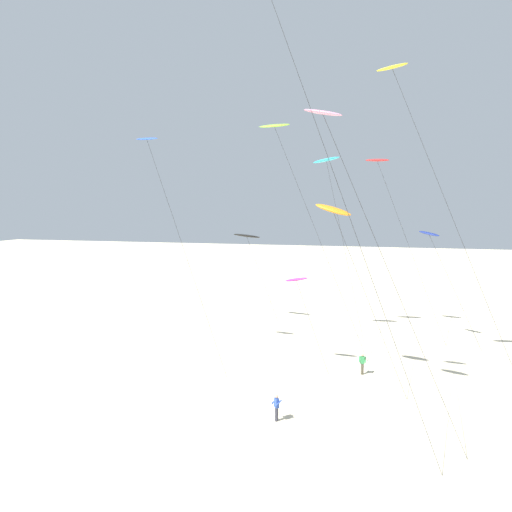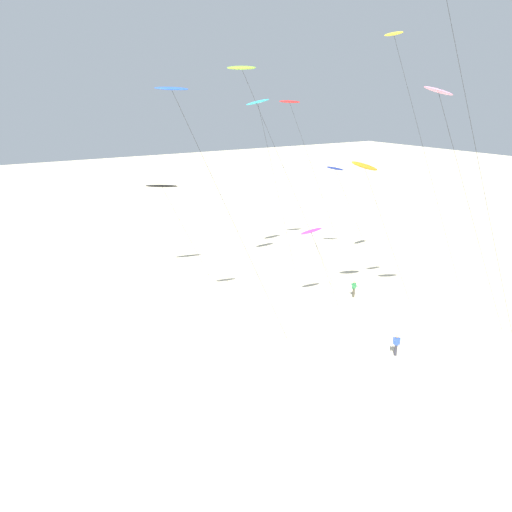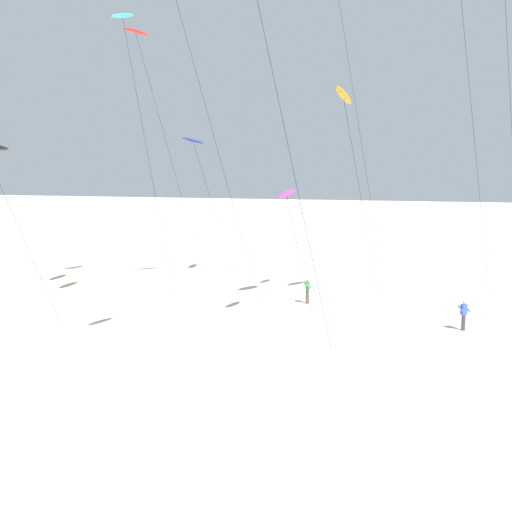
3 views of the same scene
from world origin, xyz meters
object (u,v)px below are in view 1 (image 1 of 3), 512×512
Objects in this scene: kite_lime at (276,129)px; kite_flyer_middle at (277,407)px; kite_magenta at (297,280)px; kite_cyan at (327,162)px; kite_orange at (334,211)px; kite_pink at (325,118)px; kite_flyer_nearest at (362,363)px; kite_blue at (149,146)px; kite_black at (247,236)px; kite_navy at (430,235)px; kite_yellow at (395,74)px; kite_red at (378,162)px; kite_green at (272,0)px.

kite_lime reaches higher than kite_flyer_middle.
kite_cyan is at bearing 83.80° from kite_magenta.
kite_cyan reaches higher than kite_orange.
kite_pink is at bearing 16.82° from kite_flyer_middle.
kite_flyer_nearest is at bearing -68.28° from kite_cyan.
kite_lime is at bearing 37.56° from kite_blue.
kite_magenta is at bearing 178.32° from kite_flyer_nearest.
kite_pink reaches higher than kite_cyan.
kite_navy is (19.02, -4.02, 0.65)m from kite_black.
kite_flyer_nearest is at bearing 2.75° from kite_blue.
kite_blue is at bearing -155.29° from kite_navy.
kite_black is at bearing 120.39° from kite_magenta.
kite_blue is (-15.40, 8.03, -0.18)m from kite_pink.
kite_blue is at bearing 179.92° from kite_yellow.
kite_pink reaches higher than kite_blue.
kite_yellow is 2.13× the size of kite_navy.
kite_cyan reaches higher than kite_flyer_nearest.
kite_flyer_middle is at bearing -70.06° from kite_black.
kite_pink is 1.05× the size of kite_cyan.
kite_red is 27.92m from kite_flyer_middle.
kite_pink reaches higher than kite_black.
kite_green is (8.33, -24.24, 14.72)m from kite_black.
kite_cyan is (0.85, 20.93, -6.96)m from kite_green.
kite_flyer_nearest is at bearing -46.03° from kite_black.
kite_flyer_middle is (12.77, -8.83, -17.32)m from kite_blue.
kite_green is 26.37m from kite_flyer_nearest.
kite_green is at bearing -88.47° from kite_magenta.
kite_orange is at bearing -81.37° from kite_cyan.
kite_flyer_middle is at bearing -116.62° from kite_flyer_nearest.
kite_flyer_middle is at bearing -87.12° from kite_magenta.
kite_green reaches higher than kite_red.
kite_green reaches higher than kite_pink.
kite_red reaches higher than kite_orange.
kite_cyan is 20.25m from kite_flyer_nearest.
kite_lime reaches higher than kite_blue.
kite_black is at bearing 168.05° from kite_navy.
kite_flyer_nearest is at bearing -1.68° from kite_magenta.
kite_orange is at bearing -157.94° from kite_yellow.
kite_red is (6.07, 11.85, 10.29)m from kite_magenta.
kite_cyan is 10.92× the size of kite_flyer_middle.
kite_flyer_middle is (-4.85, -9.67, 0.00)m from kite_flyer_nearest.
kite_yellow is 13.87m from kite_cyan.
kite_lime is at bearing 125.50° from kite_orange.
kite_flyer_nearest is at bearing 48.32° from kite_orange.
kite_navy is 6.60× the size of kite_flyer_middle.
kite_orange is 14.83m from kite_navy.
kite_flyer_middle is (-6.63, -8.80, -21.79)m from kite_yellow.
kite_red is at bearing 86.52° from kite_flyer_nearest.
kite_yellow reaches higher than kite_red.
kite_flyer_nearest is (13.39, -13.88, -8.99)m from kite_black.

